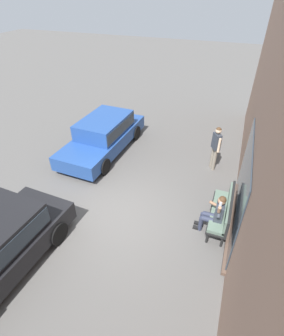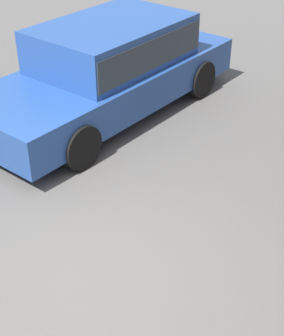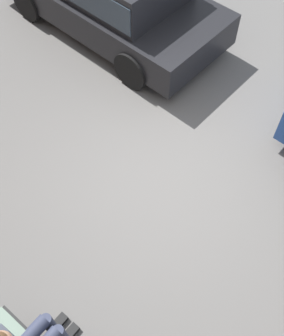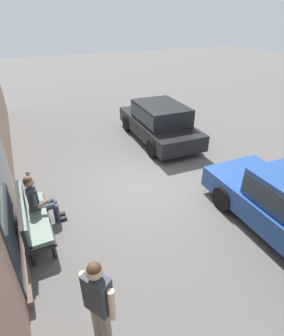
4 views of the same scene
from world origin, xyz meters
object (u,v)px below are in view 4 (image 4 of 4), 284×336
object	(u,v)px
pedestrian_standing	(98,301)
parked_car_mid	(159,121)
bench	(31,216)
person_on_phone	(38,200)

from	to	relation	value
pedestrian_standing	parked_car_mid	bearing A→B (deg)	-34.93
bench	parked_car_mid	world-z (taller)	parked_car_mid
person_on_phone	parked_car_mid	bearing A→B (deg)	-57.43
parked_car_mid	person_on_phone	bearing A→B (deg)	122.57
bench	person_on_phone	bearing A→B (deg)	-31.93
bench	pedestrian_standing	xyz separation A→B (m)	(-2.76, -0.67, 0.47)
person_on_phone	pedestrian_standing	xyz separation A→B (m)	(-3.12, -0.45, 0.34)
bench	pedestrian_standing	distance (m)	2.88
parked_car_mid	pedestrian_standing	xyz separation A→B (m)	(-6.15, 4.30, 0.24)
bench	parked_car_mid	size ratio (longest dim) A/B	0.43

